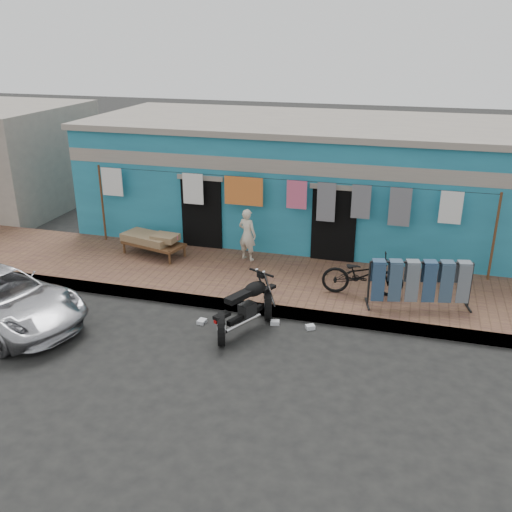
# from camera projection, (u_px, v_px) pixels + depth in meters

# --- Properties ---
(ground) EXTENTS (80.00, 80.00, 0.00)m
(ground) POSITION_uv_depth(u_px,v_px,m) (227.00, 349.00, 10.90)
(ground) COLOR black
(ground) RESTS_ON ground
(sidewalk) EXTENTS (28.00, 3.00, 0.25)m
(sidewalk) POSITION_uv_depth(u_px,v_px,m) (268.00, 281.00, 13.54)
(sidewalk) COLOR brown
(sidewalk) RESTS_ON ground
(curb) EXTENTS (28.00, 0.10, 0.25)m
(curb) POSITION_uv_depth(u_px,v_px,m) (250.00, 308.00, 12.24)
(curb) COLOR gray
(curb) RESTS_ON ground
(building) EXTENTS (12.20, 5.20, 3.36)m
(building) POSITION_uv_depth(u_px,v_px,m) (303.00, 178.00, 16.53)
(building) COLOR #226D88
(building) RESTS_ON ground
(clothesline) EXTENTS (10.06, 0.06, 2.10)m
(clothesline) POSITION_uv_depth(u_px,v_px,m) (284.00, 199.00, 14.02)
(clothesline) COLOR brown
(clothesline) RESTS_ON sidewalk
(seated_person) EXTENTS (0.55, 0.45, 1.33)m
(seated_person) POSITION_uv_depth(u_px,v_px,m) (247.00, 235.00, 14.26)
(seated_person) COLOR beige
(seated_person) RESTS_ON sidewalk
(bicycle) EXTENTS (1.81, 0.83, 1.13)m
(bicycle) POSITION_uv_depth(u_px,v_px,m) (363.00, 270.00, 12.40)
(bicycle) COLOR black
(bicycle) RESTS_ON sidewalk
(motorcycle) EXTENTS (1.96, 2.23, 1.14)m
(motorcycle) POSITION_uv_depth(u_px,v_px,m) (245.00, 305.00, 11.36)
(motorcycle) COLOR black
(motorcycle) RESTS_ON ground
(charpoy) EXTENTS (2.08, 1.62, 0.57)m
(charpoy) POSITION_uv_depth(u_px,v_px,m) (154.00, 244.00, 14.70)
(charpoy) COLOR brown
(charpoy) RESTS_ON sidewalk
(jeans_rack) EXTENTS (2.39, 1.40, 1.06)m
(jeans_rack) POSITION_uv_depth(u_px,v_px,m) (420.00, 283.00, 11.85)
(jeans_rack) COLOR black
(jeans_rack) RESTS_ON sidewalk
(litter_a) EXTENTS (0.21, 0.18, 0.08)m
(litter_a) POSITION_uv_depth(u_px,v_px,m) (275.00, 322.00, 11.80)
(litter_a) COLOR silver
(litter_a) RESTS_ON ground
(litter_b) EXTENTS (0.22, 0.21, 0.09)m
(litter_b) POSITION_uv_depth(u_px,v_px,m) (310.00, 327.00, 11.61)
(litter_b) COLOR silver
(litter_b) RESTS_ON ground
(litter_c) EXTENTS (0.18, 0.21, 0.08)m
(litter_c) POSITION_uv_depth(u_px,v_px,m) (202.00, 321.00, 11.85)
(litter_c) COLOR silver
(litter_c) RESTS_ON ground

